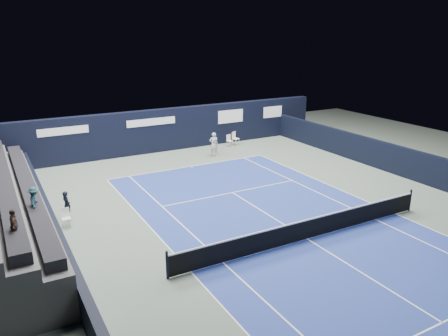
% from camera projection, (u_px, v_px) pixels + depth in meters
% --- Properties ---
extents(ground, '(48.00, 48.00, 0.00)m').
position_uv_depth(ground, '(280.00, 222.00, 20.32)').
color(ground, '#57685B').
rests_on(ground, ground).
extents(court_surface, '(10.97, 23.77, 0.01)m').
position_uv_depth(court_surface, '(307.00, 239.00, 18.66)').
color(court_surface, navy).
rests_on(court_surface, ground).
extents(enclosure_wall_right, '(0.30, 22.00, 1.80)m').
position_uv_depth(enclosure_wall_right, '(376.00, 154.00, 28.25)').
color(enclosure_wall_right, black).
rests_on(enclosure_wall_right, ground).
extents(folding_chair_back_a, '(0.46, 0.48, 0.89)m').
position_uv_depth(folding_chair_back_a, '(229.00, 138.00, 33.46)').
color(folding_chair_back_a, white).
rests_on(folding_chair_back_a, ground).
extents(folding_chair_back_b, '(0.58, 0.57, 1.02)m').
position_uv_depth(folding_chair_back_b, '(235.00, 137.00, 33.90)').
color(folding_chair_back_b, white).
rests_on(folding_chair_back_b, ground).
extents(line_judge_chair, '(0.40, 0.38, 0.87)m').
position_uv_depth(line_judge_chair, '(66.00, 216.00, 19.75)').
color(line_judge_chair, white).
rests_on(line_judge_chair, ground).
extents(line_judge, '(0.47, 0.59, 1.40)m').
position_uv_depth(line_judge, '(67.00, 205.00, 20.45)').
color(line_judge, black).
rests_on(line_judge, ground).
extents(court_markings, '(11.03, 23.83, 0.00)m').
position_uv_depth(court_markings, '(307.00, 239.00, 18.65)').
color(court_markings, white).
rests_on(court_markings, court_surface).
extents(tennis_net, '(12.90, 0.10, 1.10)m').
position_uv_depth(tennis_net, '(308.00, 228.00, 18.50)').
color(tennis_net, black).
rests_on(tennis_net, ground).
extents(back_sponsor_wall, '(26.00, 0.63, 3.10)m').
position_uv_depth(back_sponsor_wall, '(163.00, 130.00, 31.94)').
color(back_sponsor_wall, black).
rests_on(back_sponsor_wall, ground).
extents(side_barrier_left, '(0.33, 22.00, 1.20)m').
position_uv_depth(side_barrier_left, '(49.00, 220.00, 19.06)').
color(side_barrier_left, black).
rests_on(side_barrier_left, ground).
extents(tennis_player, '(0.72, 0.92, 1.68)m').
position_uv_depth(tennis_player, '(214.00, 144.00, 30.80)').
color(tennis_player, silver).
rests_on(tennis_player, ground).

